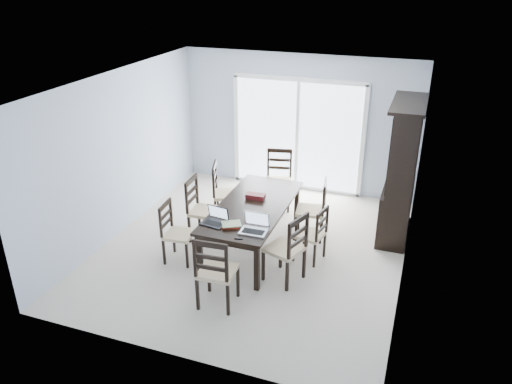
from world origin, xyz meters
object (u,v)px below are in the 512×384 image
at_px(chair_right_near, 291,242).
at_px(chair_end_near, 214,266).
at_px(chair_left_far, 222,186).
at_px(china_hutch, 402,173).
at_px(laptop_silver, 254,228).
at_px(dining_table, 253,210).
at_px(hot_tub, 301,145).
at_px(chair_right_mid, 316,229).
at_px(laptop_dark, 213,220).
at_px(chair_left_mid, 199,202).
at_px(chair_left_near, 173,226).
at_px(chair_end_far, 279,172).
at_px(game_box, 256,196).
at_px(chair_right_far, 317,203).
at_px(cell_phone, 239,238).

height_order(chair_right_near, chair_end_near, same).
bearing_deg(chair_left_far, china_hutch, 82.45).
height_order(china_hutch, laptop_silver, china_hutch).
xyz_separation_m(dining_table, hot_tub, (-0.22, 3.70, -0.22)).
bearing_deg(china_hutch, chair_end_near, -125.22).
xyz_separation_m(china_hutch, chair_right_mid, (-1.05, -1.27, -0.54)).
distance_m(laptop_dark, hot_tub, 4.46).
xyz_separation_m(dining_table, laptop_silver, (0.29, -0.78, 0.14)).
xyz_separation_m(dining_table, chair_left_mid, (-0.92, 0.04, -0.05)).
distance_m(china_hutch, chair_left_far, 2.92).
distance_m(chair_left_mid, chair_left_far, 0.68).
height_order(chair_right_near, hot_tub, chair_right_near).
distance_m(dining_table, chair_left_near, 1.21).
relative_size(chair_left_mid, hot_tub, 0.63).
xyz_separation_m(chair_end_far, laptop_silver, (0.39, -2.41, 0.17)).
relative_size(chair_left_mid, chair_end_far, 0.98).
bearing_deg(game_box, chair_left_near, -136.16).
bearing_deg(chair_right_far, chair_end_far, 35.42).
relative_size(dining_table, chair_end_far, 1.82).
relative_size(chair_left_mid, chair_right_near, 0.98).
bearing_deg(chair_right_mid, chair_end_near, 161.01).
distance_m(china_hutch, chair_end_far, 2.20).
bearing_deg(chair_right_mid, chair_right_near, 175.65).
bearing_deg(chair_right_mid, chair_end_far, 45.37).
relative_size(chair_left_near, chair_left_far, 0.89).
relative_size(chair_left_near, chair_right_mid, 1.05).
distance_m(dining_table, laptop_silver, 0.84).
xyz_separation_m(chair_left_near, chair_left_mid, (0.07, 0.73, 0.06)).
xyz_separation_m(chair_left_near, chair_left_far, (0.18, 1.40, 0.07)).
bearing_deg(chair_end_far, hot_tub, -98.66).
distance_m(chair_end_near, chair_end_far, 3.18).
relative_size(chair_right_near, game_box, 4.17).
bearing_deg(chair_end_far, cell_phone, 83.61).
relative_size(chair_left_far, laptop_dark, 3.34).
bearing_deg(chair_right_near, dining_table, 68.91).
bearing_deg(chair_left_near, chair_left_mid, 169.62).
relative_size(chair_left_near, chair_right_near, 0.88).
xyz_separation_m(chair_right_far, chair_end_far, (-0.93, 0.96, 0.03)).
bearing_deg(chair_right_near, game_box, 61.78).
height_order(chair_end_far, laptop_dark, chair_end_far).
bearing_deg(hot_tub, chair_right_far, -70.83).
distance_m(chair_left_near, cell_phone, 1.22).
xyz_separation_m(dining_table, game_box, (-0.04, 0.23, 0.11)).
bearing_deg(chair_left_far, chair_end_far, 123.52).
relative_size(laptop_silver, game_box, 1.28).
relative_size(laptop_silver, hot_tub, 0.20).
height_order(chair_left_near, chair_right_near, chair_right_near).
xyz_separation_m(chair_right_mid, laptop_dark, (-1.29, -0.73, 0.27)).
xyz_separation_m(chair_left_far, game_box, (0.78, -0.49, 0.15)).
height_order(laptop_dark, game_box, laptop_dark).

